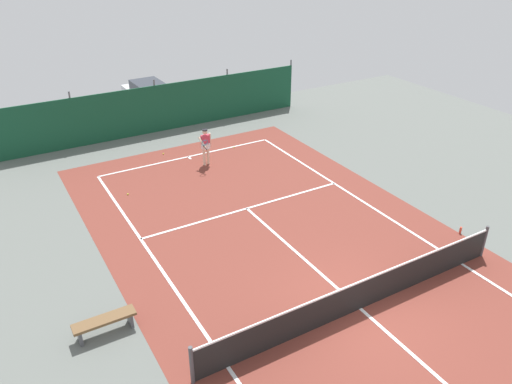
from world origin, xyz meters
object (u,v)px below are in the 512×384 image
(water_bottle, at_px, (460,230))
(parked_car, at_px, (149,96))
(tennis_ball_by_sideline, at_px, (128,194))
(courtside_bench, at_px, (104,322))
(tennis_net, at_px, (362,294))
(tennis_player, at_px, (206,144))
(tennis_ball_midcourt, at_px, (234,147))
(tennis_ball_near_player, at_px, (163,154))

(water_bottle, bearing_deg, parked_car, 105.10)
(tennis_ball_by_sideline, bearing_deg, water_bottle, -43.13)
(courtside_bench, bearing_deg, tennis_net, -22.33)
(tennis_player, distance_m, tennis_ball_midcourt, 2.37)
(courtside_bench, bearing_deg, tennis_ball_near_player, 61.86)
(tennis_net, bearing_deg, tennis_player, 87.95)
(tennis_ball_near_player, xyz_separation_m, water_bottle, (6.40, -11.51, 0.09))
(tennis_ball_by_sideline, bearing_deg, tennis_ball_midcourt, 19.58)
(parked_car, bearing_deg, water_bottle, 103.84)
(tennis_net, xyz_separation_m, tennis_ball_near_player, (-0.88, 12.75, -0.48))
(tennis_ball_midcourt, height_order, parked_car, parked_car)
(tennis_player, bearing_deg, parked_car, -98.64)
(tennis_net, bearing_deg, courtside_bench, 157.67)
(tennis_ball_midcourt, distance_m, courtside_bench, 12.60)
(parked_car, height_order, water_bottle, parked_car)
(tennis_player, xyz_separation_m, tennis_ball_by_sideline, (-3.90, -1.04, -0.93))
(tennis_ball_near_player, height_order, courtside_bench, courtside_bench)
(tennis_player, xyz_separation_m, tennis_ball_near_player, (-1.26, 2.01, -0.93))
(tennis_net, bearing_deg, tennis_ball_by_sideline, 109.91)
(tennis_ball_near_player, distance_m, parked_car, 6.54)
(tennis_ball_near_player, bearing_deg, courtside_bench, -118.14)
(tennis_net, distance_m, tennis_ball_midcourt, 12.01)
(tennis_ball_near_player, bearing_deg, tennis_ball_by_sideline, -130.87)
(parked_car, bearing_deg, tennis_ball_by_sideline, 64.35)
(tennis_player, height_order, water_bottle, tennis_player)
(tennis_player, bearing_deg, water_bottle, 112.04)
(tennis_ball_by_sideline, bearing_deg, tennis_player, 14.94)
(tennis_ball_near_player, distance_m, tennis_ball_by_sideline, 4.03)
(tennis_ball_midcourt, height_order, water_bottle, water_bottle)
(tennis_ball_by_sideline, relative_size, water_bottle, 0.28)
(tennis_player, bearing_deg, tennis_net, 81.61)
(tennis_player, distance_m, tennis_ball_near_player, 2.55)
(tennis_ball_by_sideline, height_order, parked_car, parked_car)
(tennis_ball_midcourt, relative_size, parked_car, 0.02)
(tennis_ball_near_player, xyz_separation_m, parked_car, (1.60, 6.29, 0.81))
(tennis_ball_midcourt, relative_size, courtside_bench, 0.04)
(tennis_ball_midcourt, distance_m, tennis_ball_by_sideline, 6.18)
(tennis_ball_by_sideline, xyz_separation_m, parked_car, (4.23, 9.33, 0.81))
(tennis_player, xyz_separation_m, courtside_bench, (-6.69, -8.15, -0.59))
(courtside_bench, bearing_deg, tennis_ball_midcourt, 46.82)
(tennis_player, height_order, parked_car, parked_car)
(courtside_bench, distance_m, water_bottle, 11.91)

